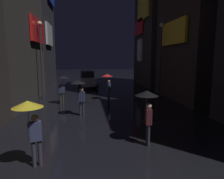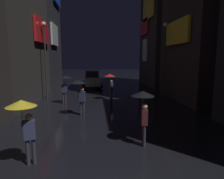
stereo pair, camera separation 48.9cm
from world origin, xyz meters
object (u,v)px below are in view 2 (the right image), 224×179
at_px(pedestrian_near_crossing_red, 110,80).
at_px(streetlamp_right_far, 164,52).
at_px(car_distant, 92,79).
at_px(streetlamp_left_far, 45,52).
at_px(pedestrian_foreground_right_black, 66,82).
at_px(pedestrian_foreground_left_black, 143,103).
at_px(pedestrian_far_right_black, 80,88).
at_px(pedestrian_midstreet_left_yellow, 24,114).

height_order(pedestrian_near_crossing_red, streetlamp_right_far, streetlamp_right_far).
height_order(car_distant, streetlamp_left_far, streetlamp_left_far).
xyz_separation_m(pedestrian_foreground_right_black, streetlamp_left_far, (-1.89, 2.26, 2.19)).
bearing_deg(pedestrian_foreground_left_black, pedestrian_foreground_right_black, 117.87).
distance_m(pedestrian_far_right_black, car_distant, 11.89).
relative_size(pedestrian_foreground_left_black, car_distant, 0.50).
relative_size(pedestrian_foreground_right_black, streetlamp_left_far, 0.34).
distance_m(pedestrian_far_right_black, streetlamp_right_far, 8.92).
bearing_deg(pedestrian_foreground_right_black, pedestrian_midstreet_left_yellow, -90.06).
height_order(pedestrian_far_right_black, car_distant, pedestrian_far_right_black).
xyz_separation_m(pedestrian_midstreet_left_yellow, pedestrian_foreground_left_black, (3.98, 1.24, 0.00)).
relative_size(pedestrian_foreground_left_black, pedestrian_foreground_right_black, 1.00).
distance_m(pedestrian_foreground_right_black, streetlamp_left_far, 3.67).
bearing_deg(pedestrian_foreground_right_black, pedestrian_far_right_black, -68.62).
xyz_separation_m(pedestrian_far_right_black, streetlamp_right_far, (6.85, 5.27, 2.23)).
xyz_separation_m(pedestrian_foreground_right_black, pedestrian_far_right_black, (1.26, -3.22, 0.00)).
relative_size(pedestrian_midstreet_left_yellow, car_distant, 0.50).
distance_m(pedestrian_near_crossing_red, streetlamp_right_far, 5.30).
height_order(streetlamp_right_far, streetlamp_left_far, streetlamp_right_far).
xyz_separation_m(pedestrian_midstreet_left_yellow, streetlamp_left_far, (-1.88, 11.00, 2.19)).
xyz_separation_m(pedestrian_midstreet_left_yellow, pedestrian_far_right_black, (1.27, 5.53, 0.00)).
height_order(pedestrian_far_right_black, streetlamp_left_far, streetlamp_left_far).
bearing_deg(pedestrian_far_right_black, streetlamp_left_far, 119.93).
bearing_deg(pedestrian_midstreet_left_yellow, pedestrian_near_crossing_red, 70.97).
relative_size(pedestrian_midstreet_left_yellow, streetlamp_left_far, 0.34).
bearing_deg(pedestrian_foreground_left_black, streetlamp_left_far, 120.98).
bearing_deg(car_distant, streetlamp_left_far, -120.12).
relative_size(pedestrian_midstreet_left_yellow, pedestrian_foreground_left_black, 1.00).
relative_size(pedestrian_near_crossing_red, pedestrian_foreground_right_black, 1.00).
relative_size(pedestrian_foreground_left_black, streetlamp_left_far, 0.34).
distance_m(pedestrian_foreground_left_black, pedestrian_far_right_black, 5.08).
xyz_separation_m(pedestrian_near_crossing_red, pedestrian_foreground_right_black, (-3.39, -1.10, 0.00)).
height_order(pedestrian_far_right_black, streetlamp_right_far, streetlamp_right_far).
bearing_deg(car_distant, pedestrian_near_crossing_red, -78.16).
height_order(pedestrian_foreground_left_black, streetlamp_left_far, streetlamp_left_far).
bearing_deg(streetlamp_right_far, car_distant, 133.72).
relative_size(pedestrian_near_crossing_red, pedestrian_far_right_black, 1.00).
relative_size(pedestrian_foreground_left_black, pedestrian_near_crossing_red, 1.00).
xyz_separation_m(pedestrian_near_crossing_red, streetlamp_left_far, (-5.28, 1.15, 2.19)).
bearing_deg(pedestrian_midstreet_left_yellow, streetlamp_right_far, 53.06).
distance_m(pedestrian_foreground_right_black, car_distant, 8.86).
distance_m(car_distant, streetlamp_right_far, 9.59).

